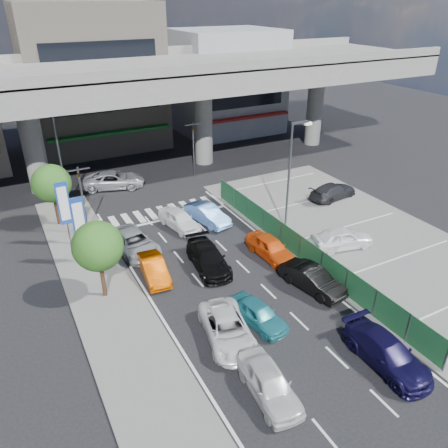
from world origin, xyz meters
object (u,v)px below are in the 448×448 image
taxi_orange_left (154,269)px  wagon_silver_front_left (133,243)px  hatch_black_mid_right (312,279)px  traffic_cone (311,241)px  street_lamp_right (291,168)px  minivan_navy_back (387,353)px  crossing_wagon_silver (114,180)px  traffic_light_left (80,184)px  taxi_orange_right (270,247)px  parked_sedan_white (342,238)px  signboard_far (64,205)px  van_white_back_left (269,383)px  tree_near (98,246)px  sedan_black_mid (208,258)px  sedan_white_mid_left (227,329)px  sedan_white_front_mid (179,219)px  kei_truck_front_right (207,214)px  traffic_light_right (193,136)px  taxi_teal_mid (258,313)px  parked_sedan_dgrey (333,191)px  tree_far (51,184)px  street_lamp_left (61,149)px  signboard_near (80,222)px

taxi_orange_left → wagon_silver_front_left: bearing=98.0°
hatch_black_mid_right → traffic_cone: size_ratio=5.74×
street_lamp_right → minivan_navy_back: 14.49m
crossing_wagon_silver → traffic_light_left: bearing=170.2°
street_lamp_right → wagon_silver_front_left: bearing=169.5°
taxi_orange_right → parked_sedan_white: bearing=-19.6°
signboard_far → crossing_wagon_silver: 10.60m
van_white_back_left → taxi_orange_right: 11.45m
tree_near → wagon_silver_front_left: size_ratio=0.97×
sedan_black_mid → traffic_cone: size_ratio=6.52×
van_white_back_left → wagon_silver_front_left: size_ratio=0.82×
street_lamp_right → sedan_black_mid: (-7.56, -2.03, -4.08)m
sedan_white_mid_left → hatch_black_mid_right: hatch_black_mid_right is taller
taxi_orange_left → sedan_white_front_mid: sedan_white_front_mid is taller
van_white_back_left → kei_truck_front_right: bearing=78.0°
traffic_light_right → taxi_teal_mid: traffic_light_right is taller
tree_near → parked_sedan_dgrey: size_ratio=1.06×
minivan_navy_back → sedan_black_mid: (-3.72, 11.34, 0.01)m
tree_far → traffic_cone: (14.84, -11.55, -2.96)m
taxi_orange_right → traffic_cone: (3.20, -0.28, -0.27)m
hatch_black_mid_right → parked_sedan_white: size_ratio=0.97×
taxi_teal_mid → sedan_white_front_mid: sedan_white_front_mid is taller
tree_far → van_white_back_left: bearing=-75.7°
hatch_black_mid_right → taxi_orange_left: hatch_black_mid_right is taller
hatch_black_mid_right → sedan_white_front_mid: bearing=98.4°
street_lamp_left → sedan_white_mid_left: (3.89, -20.38, -4.12)m
traffic_light_left → crossing_wagon_silver: bearing=61.9°
tree_near → taxi_teal_mid: size_ratio=1.31×
parked_sedan_white → tree_near: bearing=94.7°
parked_sedan_white → parked_sedan_dgrey: 8.33m
tree_far → taxi_orange_left: size_ratio=1.26×
tree_far → parked_sedan_dgrey: bearing=-15.5°
street_lamp_right → minivan_navy_back: bearing=-106.0°
sedan_white_mid_left → sedan_white_front_mid: (2.54, 12.23, 0.04)m
traffic_light_left → taxi_orange_left: (2.37, -7.46, -3.31)m
street_lamp_right → signboard_near: 14.61m
street_lamp_left → taxi_teal_mid: bearing=-73.6°
traffic_cone → taxi_orange_right: bearing=174.9°
sedan_black_mid → wagon_silver_front_left: (-3.60, 4.10, 0.00)m
signboard_far → van_white_back_left: signboard_far is taller
tree_far → parked_sedan_white: size_ratio=1.11×
signboard_far → taxi_orange_left: 7.87m
signboard_far → kei_truck_front_right: (9.91, -1.36, -2.37)m
traffic_cone → street_lamp_right: bearing=87.5°
sedan_white_mid_left → crossing_wagon_silver: 22.11m
hatch_black_mid_right → wagon_silver_front_left: 12.08m
minivan_navy_back → parked_sedan_dgrey: parked_sedan_dgrey is taller
traffic_light_left → traffic_light_right: 13.63m
traffic_light_right → tree_far: size_ratio=1.08×
taxi_teal_mid → taxi_orange_right: size_ratio=0.90×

